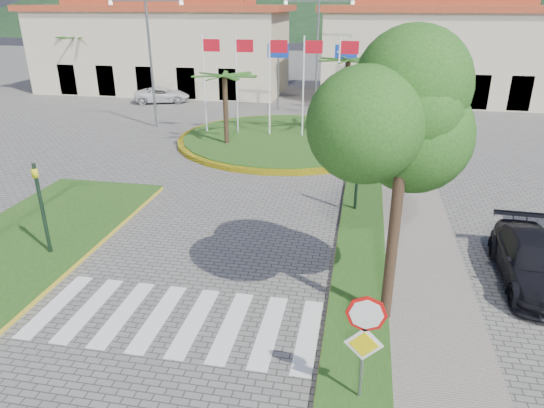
% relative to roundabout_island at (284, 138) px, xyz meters
% --- Properties ---
extents(sidewalk_right, '(4.00, 28.00, 0.15)m').
position_rel_roundabout_island_xyz_m(sidewalk_right, '(6.00, -20.00, -0.10)').
color(sidewalk_right, gray).
rests_on(sidewalk_right, ground).
extents(verge_right, '(1.60, 28.00, 0.18)m').
position_rel_roundabout_island_xyz_m(verge_right, '(4.80, -20.00, -0.08)').
color(verge_right, '#224413').
rests_on(verge_right, ground).
extents(median_left, '(5.00, 14.00, 0.18)m').
position_rel_roundabout_island_xyz_m(median_left, '(-6.50, -16.00, -0.08)').
color(median_left, '#224413').
rests_on(median_left, ground).
extents(crosswalk, '(8.00, 3.00, 0.01)m').
position_rel_roundabout_island_xyz_m(crosswalk, '(-0.00, -18.00, -0.17)').
color(crosswalk, silver).
rests_on(crosswalk, ground).
extents(roundabout_island, '(12.70, 12.70, 6.00)m').
position_rel_roundabout_island_xyz_m(roundabout_island, '(0.00, 0.00, 0.00)').
color(roundabout_island, yellow).
rests_on(roundabout_island, ground).
extents(stop_sign, '(0.80, 0.11, 2.65)m').
position_rel_roundabout_island_xyz_m(stop_sign, '(4.90, -20.04, 1.62)').
color(stop_sign, slate).
rests_on(stop_sign, ground).
extents(deciduous_tree, '(3.60, 3.60, 6.80)m').
position_rel_roundabout_island_xyz_m(deciduous_tree, '(5.50, -17.00, 5.00)').
color(deciduous_tree, black).
rests_on(deciduous_tree, ground).
extents(traffic_light_left, '(0.15, 0.18, 3.20)m').
position_rel_roundabout_island_xyz_m(traffic_light_left, '(-5.20, -15.50, 1.77)').
color(traffic_light_left, black).
rests_on(traffic_light_left, ground).
extents(traffic_light_right, '(0.15, 0.18, 3.20)m').
position_rel_roundabout_island_xyz_m(traffic_light_right, '(4.50, -10.00, 1.77)').
color(traffic_light_right, black).
rests_on(traffic_light_right, ground).
extents(traffic_light_far, '(0.18, 0.15, 3.20)m').
position_rel_roundabout_island_xyz_m(traffic_light_far, '(8.00, 4.00, 1.77)').
color(traffic_light_far, black).
rests_on(traffic_light_far, ground).
extents(direction_sign_west, '(1.60, 0.14, 5.20)m').
position_rel_roundabout_island_xyz_m(direction_sign_west, '(-2.00, 8.97, 3.36)').
color(direction_sign_west, slate).
rests_on(direction_sign_west, ground).
extents(direction_sign_east, '(1.60, 0.14, 5.20)m').
position_rel_roundabout_island_xyz_m(direction_sign_east, '(3.00, 8.97, 3.36)').
color(direction_sign_east, slate).
rests_on(direction_sign_east, ground).
extents(street_lamp_centre, '(4.80, 0.16, 8.00)m').
position_rel_roundabout_island_xyz_m(street_lamp_centre, '(1.00, 8.00, 4.32)').
color(street_lamp_centre, slate).
rests_on(street_lamp_centre, ground).
extents(street_lamp_west, '(4.80, 0.16, 8.00)m').
position_rel_roundabout_island_xyz_m(street_lamp_west, '(-9.00, 2.00, 4.32)').
color(street_lamp_west, slate).
rests_on(street_lamp_west, ground).
extents(building_left, '(23.32, 9.54, 8.05)m').
position_rel_roundabout_island_xyz_m(building_left, '(-14.00, 16.00, 3.73)').
color(building_left, beige).
rests_on(building_left, ground).
extents(building_right, '(19.08, 9.54, 8.05)m').
position_rel_roundabout_island_xyz_m(building_right, '(10.00, 16.00, 3.73)').
color(building_right, beige).
rests_on(building_right, ground).
extents(hill_near_back, '(110.00, 110.00, 16.00)m').
position_rel_roundabout_island_xyz_m(hill_near_back, '(-10.00, 108.00, 7.83)').
color(hill_near_back, black).
rests_on(hill_near_back, ground).
extents(white_van, '(4.91, 3.52, 1.24)m').
position_rel_roundabout_island_xyz_m(white_van, '(-11.99, 10.13, 0.45)').
color(white_van, silver).
rests_on(white_van, ground).
extents(car_dark_a, '(3.36, 1.49, 1.13)m').
position_rel_roundabout_island_xyz_m(car_dark_a, '(-6.54, 13.93, 0.39)').
color(car_dark_a, black).
rests_on(car_dark_a, ground).
extents(car_dark_b, '(4.08, 2.06, 1.28)m').
position_rel_roundabout_island_xyz_m(car_dark_b, '(2.68, 11.94, 0.47)').
color(car_dark_b, black).
rests_on(car_dark_b, ground).
extents(car_side_right, '(2.06, 4.76, 1.36)m').
position_rel_roundabout_island_xyz_m(car_side_right, '(9.82, -14.23, 0.51)').
color(car_side_right, black).
rests_on(car_side_right, ground).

